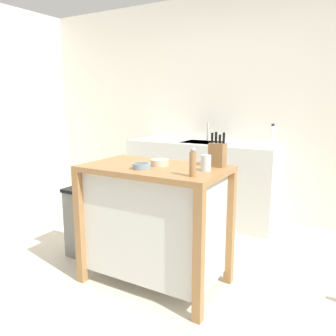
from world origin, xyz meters
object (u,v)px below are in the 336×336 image
Objects in this scene: trash_bin at (88,222)px; kitchen_island at (155,219)px; bottle_spray_cleaner at (272,135)px; drinking_cup at (206,163)px; pepper_grinder at (193,163)px; bowl_ceramic_wide at (160,162)px; bowl_ceramic_small at (142,166)px; knife_block at (217,154)px; sink_faucet at (208,131)px.

kitchen_island is at bearing -6.64° from trash_bin.
drinking_cup is at bearing -91.94° from bottle_spray_cleaner.
trash_bin is (-0.77, 0.09, -0.20)m from kitchen_island.
bottle_spray_cleaner is (0.06, 1.63, 0.05)m from drinking_cup.
pepper_grinder is (0.40, -0.18, 0.49)m from kitchen_island.
bowl_ceramic_small is (-0.05, -0.16, -0.00)m from bowl_ceramic_wide.
knife_block reaches higher than trash_bin.
sink_faucet is at bearing 110.86° from pepper_grinder.
trash_bin is 2.74× the size of bottle_spray_cleaner.
pepper_grinder is at bearing -29.51° from bowl_ceramic_wide.
trash_bin is 2.10m from bottle_spray_cleaner.
trash_bin is (-1.17, -0.12, -0.69)m from knife_block.
bowl_ceramic_small is 1.17× the size of drinking_cup.
kitchen_island is 0.61m from drinking_cup.
trash_bin is at bearing 176.77° from drinking_cup.
bowl_ceramic_small is 0.45m from drinking_cup.
bowl_ceramic_small is 1.86m from sink_faucet.
trash_bin is 2.86× the size of sink_faucet.
bowl_ceramic_wide is 0.58× the size of bottle_spray_cleaner.
bowl_ceramic_wide is 1.05× the size of bowl_ceramic_small.
knife_block is 0.40× the size of trash_bin.
pepper_grinder is at bearing -91.70° from bottle_spray_cleaner.
bowl_ceramic_small is 1.85m from bottle_spray_cleaner.
kitchen_island is 7.84× the size of bowl_ceramic_wide.
bowl_ceramic_wide is 0.43m from pepper_grinder.
drinking_cup is at bearing 3.37° from kitchen_island.
bottle_spray_cleaner is (0.05, 1.44, 0.01)m from knife_block.
pepper_grinder is at bearing -13.02° from trash_bin.
sink_faucet is at bearing 100.59° from kitchen_island.
knife_block is 2.28× the size of drinking_cup.
kitchen_island is at bearing 81.82° from bowl_ceramic_small.
bowl_ceramic_small reaches higher than trash_bin.
bottle_spray_cleaner is (0.77, -0.04, -0.00)m from sink_faucet.
pepper_grinder is at bearing -69.14° from sink_faucet.
drinking_cup is (-0.01, -0.19, -0.04)m from knife_block.
pepper_grinder is (0.37, -0.21, 0.06)m from bowl_ceramic_wide.
sink_faucet is at bearing 99.24° from bowl_ceramic_small.
knife_block is at bearing 38.98° from bowl_ceramic_small.
sink_faucet is (0.45, 1.61, 0.71)m from trash_bin.
kitchen_island is 0.43m from bowl_ceramic_wide.
bowl_ceramic_small is 0.69× the size of pepper_grinder.
kitchen_island is at bearing -152.72° from knife_block.
kitchen_island is 0.79m from trash_bin.
drinking_cup is at bearing -3.23° from trash_bin.
bowl_ceramic_small is at bearing -141.02° from knife_block.
trash_bin is (-1.16, 0.07, -0.66)m from drinking_cup.
knife_block is at bearing -91.87° from bottle_spray_cleaner.
pepper_grinder is 2.01m from sink_faucet.
knife_block is at bearing 88.95° from pepper_grinder.
bowl_ceramic_small is at bearing -104.78° from bottle_spray_cleaner.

